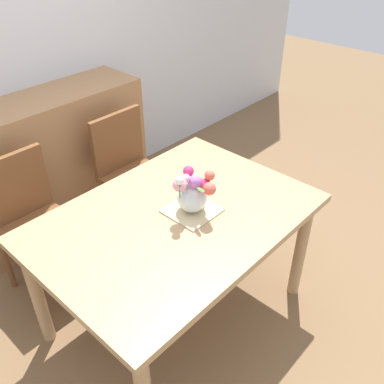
# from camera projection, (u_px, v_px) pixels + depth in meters

# --- Properties ---
(ground_plane) EXTENTS (12.00, 12.00, 0.00)m
(ground_plane) POSITION_uv_depth(u_px,v_px,m) (178.00, 312.00, 2.58)
(ground_plane) COLOR brown
(dining_table) EXTENTS (1.42, 1.01, 0.76)m
(dining_table) POSITION_uv_depth(u_px,v_px,m) (176.00, 229.00, 2.21)
(dining_table) COLOR tan
(dining_table) RESTS_ON ground_plane
(chair_left) EXTENTS (0.42, 0.42, 0.90)m
(chair_left) POSITION_uv_depth(u_px,v_px,m) (30.00, 217.00, 2.52)
(chair_left) COLOR brown
(chair_left) RESTS_ON ground_plane
(chair_right) EXTENTS (0.42, 0.42, 0.90)m
(chair_right) POSITION_uv_depth(u_px,v_px,m) (130.00, 167.00, 2.99)
(chair_right) COLOR brown
(chair_right) RESTS_ON ground_plane
(dresser) EXTENTS (1.40, 0.47, 1.00)m
(dresser) POSITION_uv_depth(u_px,v_px,m) (54.00, 162.00, 3.08)
(dresser) COLOR #9E7047
(dresser) RESTS_ON ground_plane
(placemat) EXTENTS (0.25, 0.25, 0.01)m
(placemat) POSITION_uv_depth(u_px,v_px,m) (192.00, 210.00, 2.18)
(placemat) COLOR #CCB789
(placemat) RESTS_ON dining_table
(flower_vase) EXTENTS (0.24, 0.21, 0.26)m
(flower_vase) POSITION_uv_depth(u_px,v_px,m) (193.00, 193.00, 2.10)
(flower_vase) COLOR silver
(flower_vase) RESTS_ON placemat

